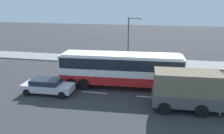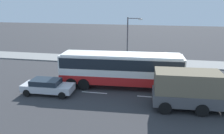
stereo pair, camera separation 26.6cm
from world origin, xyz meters
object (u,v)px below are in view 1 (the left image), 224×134
(coach_bus, at_px, (121,67))
(pedestrian_near_curb, at_px, (167,58))
(cargo_truck, at_px, (199,90))
(street_lamp, at_px, (130,37))
(car_silver_hatch, at_px, (47,86))

(coach_bus, bearing_deg, pedestrian_near_curb, 59.46)
(cargo_truck, relative_size, pedestrian_near_curb, 4.97)
(pedestrian_near_curb, xyz_separation_m, street_lamp, (-4.88, -0.31, 2.65))
(cargo_truck, height_order, car_silver_hatch, cargo_truck)
(pedestrian_near_curb, bearing_deg, coach_bus, -53.23)
(pedestrian_near_curb, height_order, street_lamp, street_lamp)
(car_silver_hatch, xyz_separation_m, street_lamp, (5.89, 11.61, 2.92))
(car_silver_hatch, distance_m, pedestrian_near_curb, 16.06)
(pedestrian_near_curb, bearing_deg, car_silver_hatch, -68.05)
(cargo_truck, relative_size, car_silver_hatch, 1.64)
(street_lamp, bearing_deg, car_silver_hatch, -116.91)
(cargo_truck, bearing_deg, car_silver_hatch, 174.18)
(coach_bus, xyz_separation_m, pedestrian_near_curb, (4.60, 8.91, -1.05))
(coach_bus, xyz_separation_m, street_lamp, (-0.29, 8.60, 1.61))
(car_silver_hatch, relative_size, pedestrian_near_curb, 3.03)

